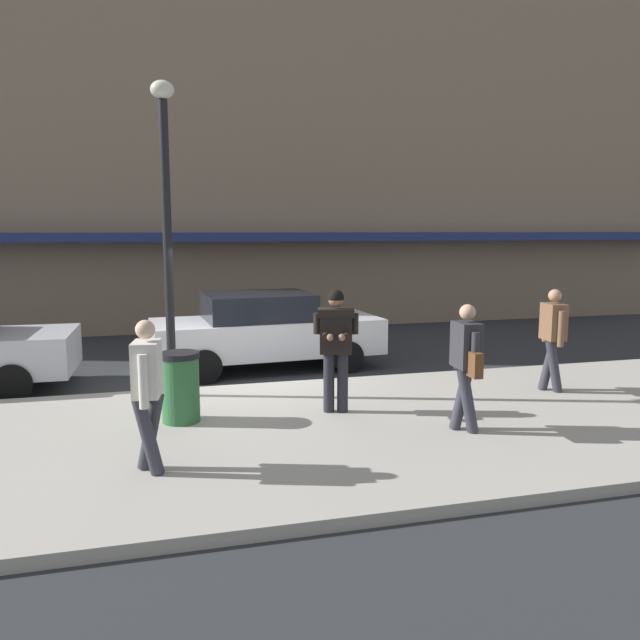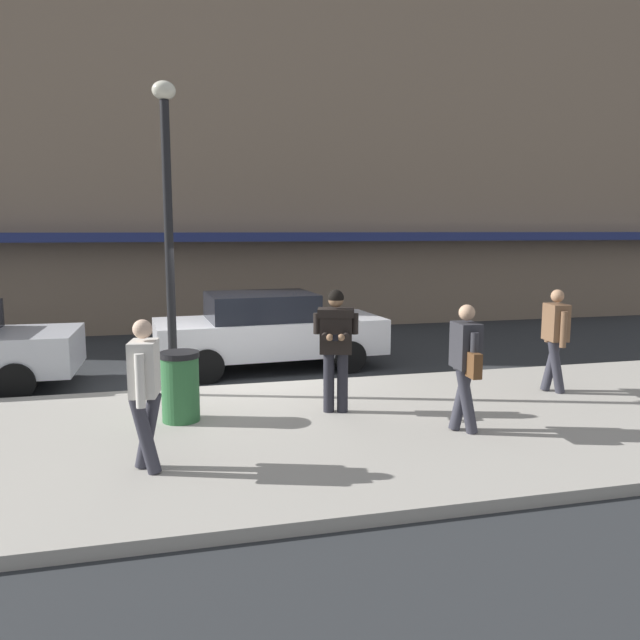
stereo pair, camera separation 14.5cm
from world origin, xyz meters
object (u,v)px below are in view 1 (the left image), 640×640
(street_lamp_post, at_px, (166,207))
(trash_bin, at_px, (180,387))
(man_texting_on_phone, at_px, (336,337))
(pedestrian_in_light_coat, at_px, (147,386))
(pedestrian_with_bag, at_px, (466,360))
(pedestrian_dark_coat, at_px, (553,333))
(parked_sedan_mid, at_px, (265,330))

(street_lamp_post, distance_m, trash_bin, 2.90)
(man_texting_on_phone, bearing_deg, street_lamp_post, 145.58)
(pedestrian_in_light_coat, distance_m, street_lamp_post, 3.83)
(street_lamp_post, bearing_deg, pedestrian_with_bag, -37.73)
(man_texting_on_phone, distance_m, pedestrian_with_bag, 1.91)
(man_texting_on_phone, height_order, pedestrian_with_bag, man_texting_on_phone)
(pedestrian_dark_coat, relative_size, trash_bin, 1.74)
(pedestrian_with_bag, height_order, trash_bin, pedestrian_with_bag)
(pedestrian_in_light_coat, relative_size, pedestrian_dark_coat, 1.00)
(street_lamp_post, bearing_deg, trash_bin, -87.01)
(pedestrian_dark_coat, bearing_deg, trash_bin, -178.72)
(street_lamp_post, xyz_separation_m, trash_bin, (0.08, -1.45, -2.51))
(man_texting_on_phone, height_order, street_lamp_post, street_lamp_post)
(man_texting_on_phone, distance_m, trash_bin, 2.30)
(pedestrian_with_bag, distance_m, pedestrian_dark_coat, 2.83)
(pedestrian_with_bag, xyz_separation_m, pedestrian_dark_coat, (2.38, 1.54, 0.00))
(pedestrian_with_bag, bearing_deg, street_lamp_post, 142.27)
(trash_bin, bearing_deg, parked_sedan_mid, 63.29)
(man_texting_on_phone, height_order, pedestrian_dark_coat, man_texting_on_phone)
(pedestrian_in_light_coat, bearing_deg, parked_sedan_mid, 67.57)
(pedestrian_with_bag, distance_m, street_lamp_post, 5.09)
(pedestrian_with_bag, xyz_separation_m, trash_bin, (-3.61, 1.40, -0.47))
(parked_sedan_mid, height_order, trash_bin, parked_sedan_mid)
(parked_sedan_mid, xyz_separation_m, street_lamp_post, (-1.89, -2.17, 2.35))
(man_texting_on_phone, relative_size, pedestrian_in_light_coat, 1.06)
(pedestrian_dark_coat, xyz_separation_m, trash_bin, (-5.99, -0.13, -0.47))
(street_lamp_post, bearing_deg, man_texting_on_phone, -34.42)
(pedestrian_in_light_coat, bearing_deg, street_lamp_post, 84.12)
(parked_sedan_mid, height_order, street_lamp_post, street_lamp_post)
(pedestrian_with_bag, bearing_deg, pedestrian_dark_coat, 32.87)
(pedestrian_in_light_coat, bearing_deg, pedestrian_dark_coat, 16.64)
(pedestrian_in_light_coat, bearing_deg, pedestrian_with_bag, 5.31)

